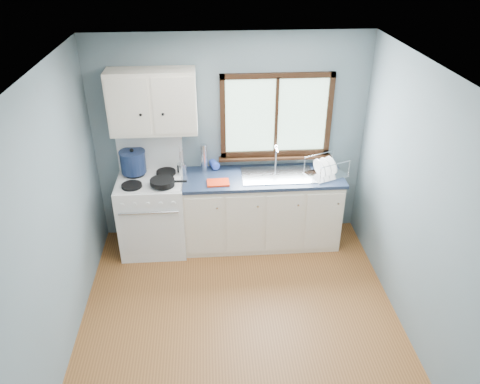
{
  "coord_description": "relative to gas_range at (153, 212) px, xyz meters",
  "views": [
    {
      "loc": [
        -0.25,
        -3.32,
        3.45
      ],
      "look_at": [
        0.05,
        0.9,
        1.05
      ],
      "focal_mm": 35.0,
      "sensor_mm": 36.0,
      "label": 1
    }
  ],
  "objects": [
    {
      "name": "soap_bottle",
      "position": [
        0.77,
        0.19,
        0.56
      ],
      "size": [
        0.12,
        0.12,
        0.26
      ],
      "primitive_type": "imported",
      "rotation": [
        0.0,
        0.0,
        0.31
      ],
      "color": "blue",
      "rests_on": "countertop"
    },
    {
      "name": "stockpot",
      "position": [
        -0.19,
        0.15,
        0.6
      ],
      "size": [
        0.33,
        0.33,
        0.3
      ],
      "rotation": [
        0.0,
        0.0,
        0.09
      ],
      "color": "#182649",
      "rests_on": "gas_range"
    },
    {
      "name": "window",
      "position": [
        1.48,
        0.3,
        0.98
      ],
      "size": [
        1.36,
        0.1,
        1.03
      ],
      "color": "#9EC6A8",
      "rests_on": "wall_back"
    },
    {
      "name": "wall_right",
      "position": [
        2.56,
        -1.47,
        0.76
      ],
      "size": [
        0.02,
        3.6,
        2.5
      ],
      "primitive_type": "cube",
      "color": "slate",
      "rests_on": "ground"
    },
    {
      "name": "wall_left",
      "position": [
        -0.66,
        -1.47,
        0.76
      ],
      "size": [
        0.02,
        3.6,
        2.5
      ],
      "primitive_type": "cube",
      "color": "slate",
      "rests_on": "ground"
    },
    {
      "name": "upper_cabinets",
      "position": [
        0.1,
        0.15,
        1.31
      ],
      "size": [
        0.95,
        0.35,
        0.7
      ],
      "color": "#F1E4CC",
      "rests_on": "wall_back"
    },
    {
      "name": "countertop",
      "position": [
        1.31,
        0.02,
        0.41
      ],
      "size": [
        1.89,
        0.64,
        0.04
      ],
      "primitive_type": "cube",
      "color": "#19253B",
      "rests_on": "base_cabinets"
    },
    {
      "name": "skillet",
      "position": [
        0.17,
        -0.17,
        0.49
      ],
      "size": [
        0.41,
        0.28,
        0.05
      ],
      "rotation": [
        0.0,
        0.0,
        -0.03
      ],
      "color": "black",
      "rests_on": "gas_range"
    },
    {
      "name": "ceiling",
      "position": [
        0.95,
        -1.47,
        2.02
      ],
      "size": [
        3.2,
        3.6,
        0.02
      ],
      "primitive_type": "cube",
      "color": "white",
      "rests_on": "wall_back"
    },
    {
      "name": "base_cabinets",
      "position": [
        1.31,
        0.02,
        -0.08
      ],
      "size": [
        1.85,
        0.6,
        0.88
      ],
      "color": "#F1E4CC",
      "rests_on": "floor"
    },
    {
      "name": "gas_range",
      "position": [
        0.0,
        0.0,
        0.0
      ],
      "size": [
        0.76,
        0.69,
        1.36
      ],
      "color": "white",
      "rests_on": "floor"
    },
    {
      "name": "sink",
      "position": [
        1.49,
        0.02,
        0.37
      ],
      "size": [
        0.84,
        0.46,
        0.44
      ],
      "color": "silver",
      "rests_on": "countertop"
    },
    {
      "name": "wall_back",
      "position": [
        0.95,
        0.34,
        0.76
      ],
      "size": [
        3.2,
        0.02,
        2.5
      ],
      "primitive_type": "cube",
      "color": "slate",
      "rests_on": "ground"
    },
    {
      "name": "floor",
      "position": [
        0.95,
        -1.47,
        -0.5
      ],
      "size": [
        3.2,
        3.6,
        0.02
      ],
      "primitive_type": "cube",
      "color": "brown",
      "rests_on": "ground"
    },
    {
      "name": "dish_towel",
      "position": [
        0.78,
        -0.13,
        0.44
      ],
      "size": [
        0.26,
        0.19,
        0.02
      ],
      "primitive_type": "cube",
      "rotation": [
        0.0,
        0.0,
        0.03
      ],
      "color": "red",
      "rests_on": "countertop"
    },
    {
      "name": "thermos",
      "position": [
        0.63,
        0.21,
        0.59
      ],
      "size": [
        0.1,
        0.1,
        0.34
      ],
      "primitive_type": "cylinder",
      "rotation": [
        0.0,
        0.0,
        -0.41
      ],
      "color": "silver",
      "rests_on": "countertop"
    },
    {
      "name": "utensil_crock",
      "position": [
        0.37,
        0.12,
        0.5
      ],
      "size": [
        0.12,
        0.12,
        0.35
      ],
      "rotation": [
        0.0,
        0.0,
        -0.07
      ],
      "color": "silver",
      "rests_on": "countertop"
    },
    {
      "name": "dish_rack",
      "position": [
        2.04,
        -0.01,
        0.49
      ],
      "size": [
        0.53,
        0.47,
        0.22
      ],
      "rotation": [
        0.0,
        0.0,
        0.42
      ],
      "color": "silver",
      "rests_on": "countertop"
    }
  ]
}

